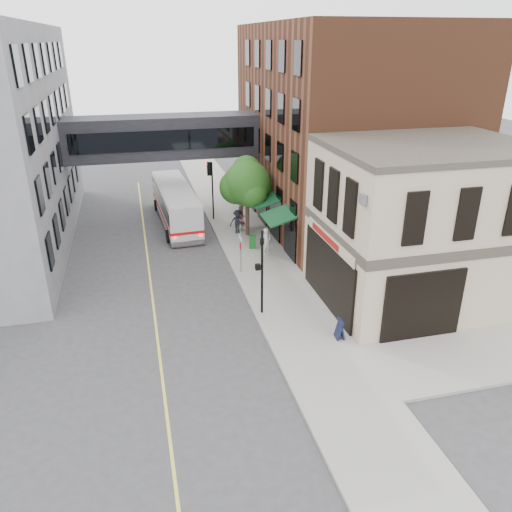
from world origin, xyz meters
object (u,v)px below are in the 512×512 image
sandwich_board (340,329)px  newspaper_box (253,242)px  pedestrian_b (242,218)px  pedestrian_c (237,222)px  bus (175,203)px  pedestrian_a (267,241)px

sandwich_board → newspaper_box: bearing=101.5°
pedestrian_b → sandwich_board: size_ratio=1.97×
pedestrian_c → newspaper_box: size_ratio=2.00×
bus → newspaper_box: 8.09m
pedestrian_b → newspaper_box: (-0.00, -3.33, -0.53)m
pedestrian_a → newspaper_box: bearing=96.4°
bus → pedestrian_a: bearing=-57.2°
newspaper_box → pedestrian_a: bearing=-47.8°
newspaper_box → pedestrian_c: bearing=111.4°
pedestrian_a → pedestrian_c: 4.34m
pedestrian_b → newspaper_box: bearing=-102.6°
pedestrian_c → sandwich_board: 14.84m
pedestrian_b → pedestrian_c: bearing=-152.9°
pedestrian_a → sandwich_board: 10.55m
pedestrian_b → bus: bearing=130.4°
bus → pedestrian_a: 9.41m
sandwich_board → pedestrian_b: bearing=100.0°
pedestrian_b → newspaper_box: pedestrian_b is taller
bus → pedestrian_a: size_ratio=6.04×
pedestrian_b → pedestrian_c: pedestrian_b is taller
pedestrian_a → pedestrian_b: size_ratio=0.91×
bus → pedestrian_b: bus is taller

